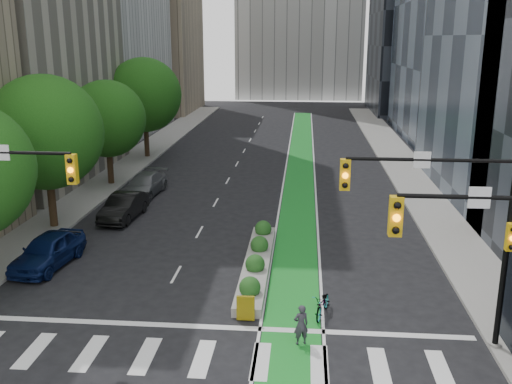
% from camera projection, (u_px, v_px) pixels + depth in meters
% --- Properties ---
extents(ground, '(160.00, 160.00, 0.00)m').
position_uv_depth(ground, '(207.00, 343.00, 20.55)').
color(ground, black).
rests_on(ground, ground).
extents(sidewalk_left, '(3.60, 90.00, 0.15)m').
position_uv_depth(sidewalk_left, '(114.00, 174.00, 45.54)').
color(sidewalk_left, gray).
rests_on(sidewalk_left, ground).
extents(sidewalk_right, '(3.60, 90.00, 0.15)m').
position_uv_depth(sidewalk_right, '(415.00, 180.00, 43.59)').
color(sidewalk_right, gray).
rests_on(sidewalk_right, ground).
extents(bike_lane_paint, '(2.20, 70.00, 0.01)m').
position_uv_depth(bike_lane_paint, '(300.00, 165.00, 49.14)').
color(bike_lane_paint, '#188726').
rests_on(bike_lane_paint, ground).
extents(building_tan_far, '(14.00, 16.00, 26.00)m').
position_uv_depth(building_tan_far, '(145.00, 20.00, 82.24)').
color(building_tan_far, tan).
rests_on(building_tan_far, ground).
extents(building_dark_end, '(14.00, 18.00, 28.00)m').
position_uv_depth(building_dark_end, '(426.00, 13.00, 80.58)').
color(building_dark_end, black).
rests_on(building_dark_end, ground).
extents(tree_mid, '(6.40, 6.40, 8.78)m').
position_uv_depth(tree_mid, '(45.00, 133.00, 31.54)').
color(tree_mid, black).
rests_on(tree_mid, ground).
extents(tree_midfar, '(5.60, 5.60, 7.76)m').
position_uv_depth(tree_midfar, '(107.00, 119.00, 41.31)').
color(tree_midfar, black).
rests_on(tree_midfar, ground).
extents(tree_far, '(6.60, 6.60, 9.00)m').
position_uv_depth(tree_far, '(144.00, 95.00, 50.73)').
color(tree_far, black).
rests_on(tree_far, ground).
extents(signal_right, '(5.82, 0.51, 7.20)m').
position_uv_depth(signal_right, '(463.00, 219.00, 19.02)').
color(signal_right, black).
rests_on(signal_right, ground).
extents(median_planter, '(1.20, 10.26, 1.10)m').
position_uv_depth(median_planter, '(257.00, 261.00, 27.12)').
color(median_planter, gray).
rests_on(median_planter, ground).
extents(bicycle, '(1.10, 1.96, 0.97)m').
position_uv_depth(bicycle, '(323.00, 304.00, 22.52)').
color(bicycle, gray).
rests_on(bicycle, ground).
extents(cyclist, '(0.66, 0.55, 1.53)m').
position_uv_depth(cyclist, '(301.00, 325.00, 20.31)').
color(cyclist, '#322F38').
rests_on(cyclist, ground).
extents(parked_car_left_near, '(2.43, 4.93, 1.62)m').
position_uv_depth(parked_car_left_near, '(48.00, 251.00, 27.26)').
color(parked_car_left_near, '#0B1946').
rests_on(parked_car_left_near, ground).
extents(parked_car_left_mid, '(1.97, 4.76, 1.53)m').
position_uv_depth(parked_car_left_mid, '(124.00, 207.00, 34.44)').
color(parked_car_left_mid, black).
rests_on(parked_car_left_mid, ground).
extents(parked_car_left_far, '(2.52, 5.25, 1.48)m').
position_uv_depth(parked_car_left_far, '(145.00, 185.00, 39.71)').
color(parked_car_left_far, '#585A5D').
rests_on(parked_car_left_far, ground).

